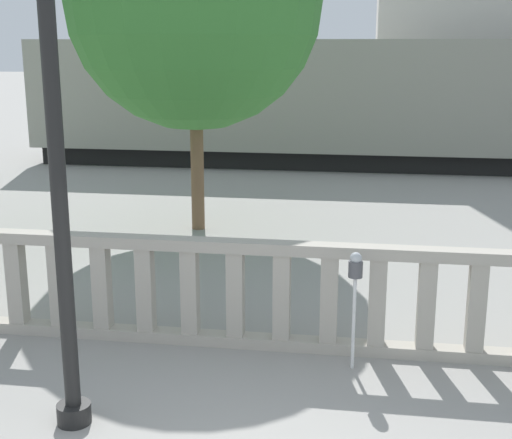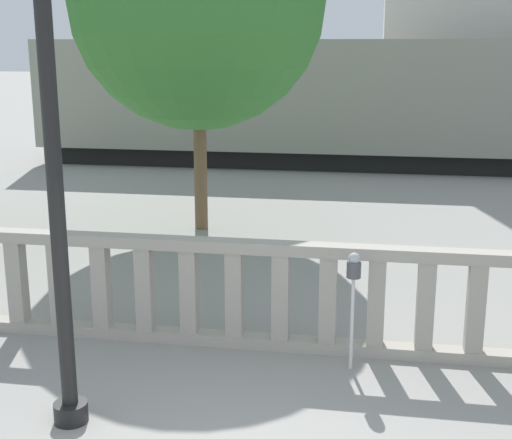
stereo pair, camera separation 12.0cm
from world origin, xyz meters
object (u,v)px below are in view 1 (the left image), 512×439
object	(u,v)px
parking_meter	(355,277)
tree_right	(194,1)
train_near	(466,102)
lamppost	(49,47)

from	to	relation	value
parking_meter	tree_right	xyz separation A→B (m)	(-3.19, 5.86, 3.26)
parking_meter	train_near	size ratio (longest dim) A/B	0.05
lamppost	parking_meter	distance (m)	4.01
train_near	tree_right	bearing A→B (deg)	-127.05
parking_meter	tree_right	size ratio (longest dim) A/B	0.20
lamppost	tree_right	bearing A→B (deg)	93.95
lamppost	tree_right	world-z (taller)	tree_right
lamppost	parking_meter	xyz separation A→B (m)	(2.67, 1.64, -2.50)
tree_right	lamppost	bearing A→B (deg)	-86.05
parking_meter	tree_right	world-z (taller)	tree_right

